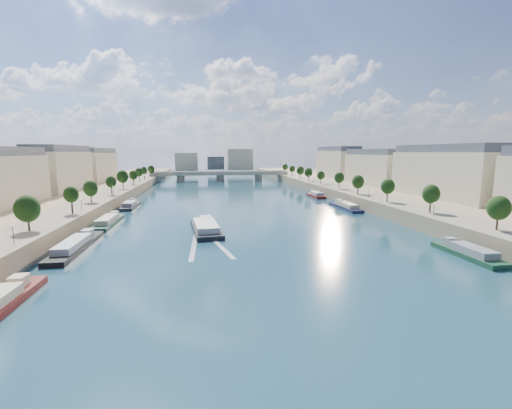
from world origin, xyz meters
name	(u,v)px	position (x,y,z in m)	size (l,w,h in m)	color
ground	(237,208)	(0.00, 100.00, 0.00)	(700.00, 700.00, 0.00)	#0D313D
quay_left	(56,206)	(-72.00, 100.00, 2.50)	(44.00, 520.00, 5.00)	#9E8460
quay_right	(393,199)	(72.00, 100.00, 2.50)	(44.00, 520.00, 5.00)	#9E8460
pave_left	(96,199)	(-57.00, 100.00, 5.05)	(14.00, 520.00, 0.10)	gray
pave_right	(362,194)	(57.00, 100.00, 5.05)	(14.00, 520.00, 0.10)	gray
trees_left	(101,185)	(-55.00, 102.00, 10.48)	(4.80, 268.80, 8.26)	#382B1E
trees_right	(349,180)	(55.00, 110.00, 10.48)	(4.80, 268.80, 8.26)	#382B1E
lamps_left	(100,195)	(-52.50, 90.00, 7.78)	(0.36, 200.36, 4.28)	black
lamps_right	(348,187)	(52.50, 105.00, 7.78)	(0.36, 200.36, 4.28)	black
buildings_left	(32,170)	(-85.00, 112.00, 16.45)	(16.00, 226.00, 23.20)	beige
buildings_right	(405,167)	(85.00, 112.00, 16.45)	(16.00, 226.00, 23.20)	beige
skyline	(219,161)	(3.19, 319.52, 14.66)	(79.00, 42.00, 22.00)	beige
bridge	(220,175)	(0.00, 239.56, 5.08)	(112.00, 12.00, 8.15)	#C1B79E
tour_barge	(206,228)	(-13.62, 58.45, 0.98)	(10.14, 27.22, 3.70)	black
wake	(206,245)	(-13.62, 41.82, 0.02)	(10.74, 26.02, 0.04)	silver
moored_barges_left	(74,247)	(-45.50, 41.79, 0.84)	(5.00, 155.27, 3.60)	#1B233B
moored_barges_right	(392,224)	(45.50, 54.74, 0.84)	(5.00, 164.04, 3.60)	black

